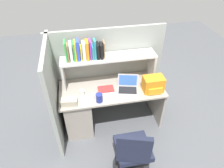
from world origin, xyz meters
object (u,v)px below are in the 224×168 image
(backpack, at_px, (153,84))
(paper_cup, at_px, (82,93))
(laptop, at_px, (128,87))
(computer_mouse, at_px, (93,95))
(office_chair, at_px, (132,154))
(snack_canister, at_px, (99,98))
(tissue_box, at_px, (69,102))

(backpack, height_order, paper_cup, backpack)
(laptop, relative_size, backpack, 1.21)
(computer_mouse, distance_m, office_chair, 0.99)
(laptop, xyz_separation_m, computer_mouse, (-0.55, -0.06, -0.03))
(computer_mouse, bearing_deg, paper_cup, 179.28)
(snack_canister, distance_m, office_chair, 0.87)
(backpack, relative_size, office_chair, 0.32)
(tissue_box, bearing_deg, backpack, 10.26)
(tissue_box, relative_size, office_chair, 0.24)
(laptop, height_order, tissue_box, laptop)
(office_chair, bearing_deg, laptop, -82.79)
(laptop, bearing_deg, backpack, -15.76)
(backpack, distance_m, tissue_box, 1.25)
(office_chair, bearing_deg, snack_canister, -49.49)
(paper_cup, xyz_separation_m, tissue_box, (-0.19, -0.17, 0.00))
(laptop, xyz_separation_m, snack_canister, (-0.46, -0.19, 0.02))
(laptop, bearing_deg, snack_canister, -157.88)
(laptop, distance_m, computer_mouse, 0.55)
(backpack, relative_size, tissue_box, 1.36)
(backpack, distance_m, computer_mouse, 0.92)
(laptop, relative_size, computer_mouse, 3.50)
(computer_mouse, bearing_deg, backpack, 17.20)
(snack_canister, bearing_deg, paper_cup, 141.94)
(backpack, bearing_deg, computer_mouse, 177.52)
(computer_mouse, distance_m, tissue_box, 0.36)
(snack_canister, relative_size, office_chair, 0.14)
(backpack, bearing_deg, office_chair, -122.92)
(backpack, height_order, snack_canister, backpack)
(laptop, bearing_deg, computer_mouse, -173.41)
(snack_canister, bearing_deg, laptop, 22.12)
(laptop, relative_size, office_chair, 0.39)
(paper_cup, height_order, office_chair, office_chair)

